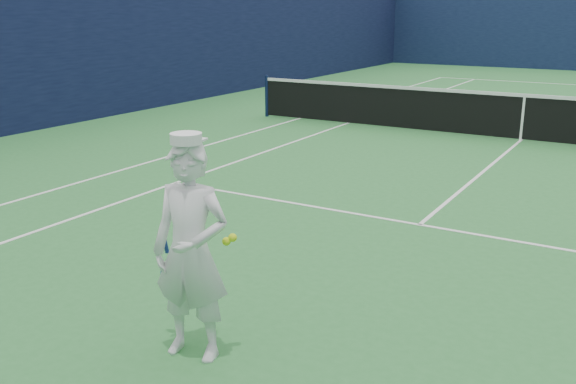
{
  "coord_description": "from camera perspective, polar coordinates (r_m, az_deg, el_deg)",
  "views": [
    {
      "loc": [
        2.53,
        -14.11,
        2.73
      ],
      "look_at": [
        -0.5,
        -8.94,
        1.01
      ],
      "focal_mm": 40.0,
      "sensor_mm": 36.0,
      "label": 1
    }
  ],
  "objects": [
    {
      "name": "windscreen_fence",
      "position": [
        14.35,
        20.71,
        12.12
      ],
      "size": [
        20.12,
        36.12,
        4.0
      ],
      "color": "#101B3D",
      "rests_on": "ground"
    },
    {
      "name": "tennis_net",
      "position": [
        14.5,
        20.15,
        6.43
      ],
      "size": [
        12.88,
        0.09,
        1.07
      ],
      "color": "#141E4C",
      "rests_on": "ground"
    },
    {
      "name": "court_markings",
      "position": [
        14.59,
        19.95,
        4.3
      ],
      "size": [
        11.03,
        23.83,
        0.01
      ],
      "color": "white",
      "rests_on": "ground"
    },
    {
      "name": "ground",
      "position": [
        14.59,
        19.94,
        4.28
      ],
      "size": [
        80.0,
        80.0,
        0.0
      ],
      "primitive_type": "plane",
      "color": "#2C7535",
      "rests_on": "ground"
    },
    {
      "name": "tennis_player",
      "position": [
        5.1,
        -8.62,
        -5.23
      ],
      "size": [
        0.82,
        0.54,
        1.83
      ],
      "rotation": [
        0.0,
        0.0,
        0.18
      ],
      "color": "white",
      "rests_on": "ground"
    }
  ]
}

